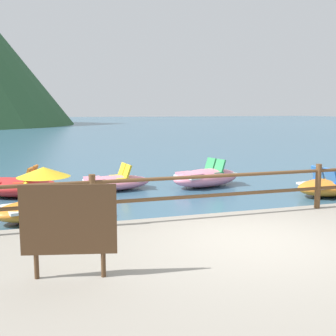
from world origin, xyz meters
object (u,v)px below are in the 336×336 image
sign_board (69,221)px  pedal_boat_6 (114,182)px  pedal_boat_3 (50,202)px  pedal_boat_5 (333,186)px  pedal_boat_1 (19,186)px  pedal_boat_0 (206,177)px

sign_board → pedal_boat_6: size_ratio=0.49×
pedal_boat_3 → pedal_boat_5: pedal_boat_3 is taller
pedal_boat_1 → pedal_boat_6: (2.79, 0.14, -0.05)m
pedal_boat_3 → pedal_boat_5: 8.00m
pedal_boat_0 → pedal_boat_6: bearing=173.6°
pedal_boat_1 → pedal_boat_5: size_ratio=0.99×
pedal_boat_0 → pedal_boat_6: (-2.97, 0.33, -0.06)m
pedal_boat_1 → pedal_boat_5: pedal_boat_1 is taller
pedal_boat_3 → pedal_boat_5: (7.99, 0.30, -0.11)m
sign_board → pedal_boat_5: size_ratio=0.47×
pedal_boat_1 → pedal_boat_6: 2.79m
sign_board → pedal_boat_3: sign_board is taller
pedal_boat_1 → pedal_boat_3: pedal_boat_3 is taller
sign_board → pedal_boat_5: sign_board is taller
pedal_boat_3 → pedal_boat_6: (2.01, 3.07, -0.15)m
pedal_boat_3 → pedal_boat_5: size_ratio=1.09×
pedal_boat_1 → pedal_boat_3: 3.03m
sign_board → pedal_boat_1: (-0.87, 7.51, -0.84)m
pedal_boat_5 → sign_board: bearing=-148.3°
sign_board → pedal_boat_6: 7.94m
sign_board → pedal_boat_5: (7.90, 4.88, -0.85)m
pedal_boat_6 → pedal_boat_5: bearing=-24.9°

